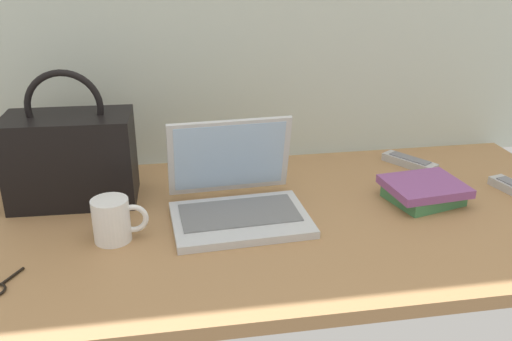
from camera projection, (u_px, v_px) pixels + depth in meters
The scene contains 6 objects.
desk at pixel (272, 222), 1.31m from camera, with size 1.60×0.76×0.03m.
laptop at pixel (237, 197), 1.30m from camera, with size 0.32×0.29×0.21m.
coffee_mug at pixel (113, 220), 1.19m from camera, with size 0.12×0.08×0.10m.
remote_control_near at pixel (409, 162), 1.59m from camera, with size 0.13×0.16×0.02m.
handbag at pixel (71, 157), 1.35m from camera, with size 0.31×0.17×0.33m.
book_stack at pixel (424, 191), 1.37m from camera, with size 0.20×0.18×0.05m.
Camera 1 is at (-0.23, -1.14, 0.64)m, focal length 38.87 mm.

